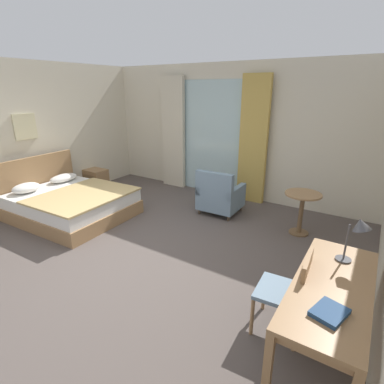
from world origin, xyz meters
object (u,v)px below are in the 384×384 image
(desk_chair, at_px, (290,289))
(desk_lamp, at_px, (358,229))
(bed, at_px, (70,202))
(nightstand, at_px, (96,179))
(round_cafe_table, at_px, (302,205))
(writing_desk, at_px, (331,293))
(framed_picture, at_px, (25,127))
(closed_book, at_px, (329,312))
(armchair_by_window, at_px, (220,196))

(desk_chair, height_order, desk_lamp, desk_lamp)
(bed, xyz_separation_m, nightstand, (-0.85, 1.33, -0.03))
(bed, bearing_deg, round_cafe_table, 22.71)
(writing_desk, xyz_separation_m, framed_picture, (-5.61, 0.72, 0.94))
(desk_lamp, distance_m, round_cafe_table, 2.13)
(nightstand, height_order, framed_picture, framed_picture)
(round_cafe_table, distance_m, framed_picture, 5.20)
(nightstand, distance_m, framed_picture, 1.90)
(bed, height_order, writing_desk, bed)
(desk_chair, distance_m, desk_lamp, 0.82)
(closed_book, bearing_deg, armchair_by_window, 146.71)
(desk_chair, height_order, closed_book, desk_chair)
(bed, relative_size, armchair_by_window, 2.43)
(nightstand, bearing_deg, closed_book, -24.13)
(desk_lamp, relative_size, round_cafe_table, 0.69)
(bed, height_order, desk_chair, bed)
(closed_book, relative_size, round_cafe_table, 0.37)
(desk_chair, distance_m, framed_picture, 5.41)
(desk_lamp, bearing_deg, desk_chair, -140.65)
(bed, distance_m, closed_book, 4.74)
(armchair_by_window, height_order, framed_picture, framed_picture)
(desk_chair, bearing_deg, closed_book, -50.16)
(desk_lamp, xyz_separation_m, closed_book, (-0.06, -0.83, -0.33))
(bed, bearing_deg, desk_chair, -8.73)
(desk_lamp, height_order, round_cafe_table, desk_lamp)
(nightstand, height_order, armchair_by_window, armchair_by_window)
(bed, bearing_deg, closed_book, -13.58)
(desk_lamp, xyz_separation_m, round_cafe_table, (-0.87, 1.86, -0.57))
(desk_chair, bearing_deg, framed_picture, 172.98)
(nightstand, xyz_separation_m, desk_chair, (5.05, -1.97, 0.25))
(closed_book, relative_size, framed_picture, 0.54)
(bed, height_order, closed_book, bed)
(nightstand, xyz_separation_m, round_cafe_table, (4.63, 0.25, 0.27))
(round_cafe_table, bearing_deg, armchair_by_window, 178.59)
(nightstand, xyz_separation_m, framed_picture, (-0.21, -1.32, 1.34))
(armchair_by_window, bearing_deg, bed, -144.60)
(round_cafe_table, height_order, framed_picture, framed_picture)
(bed, distance_m, framed_picture, 1.69)
(closed_book, distance_m, framed_picture, 5.81)
(bed, relative_size, closed_book, 8.14)
(writing_desk, height_order, desk_lamp, desk_lamp)
(bed, distance_m, desk_lamp, 4.72)
(armchair_by_window, bearing_deg, framed_picture, -154.22)
(desk_lamp, height_order, framed_picture, framed_picture)
(nightstand, relative_size, desk_chair, 0.58)
(framed_picture, bearing_deg, desk_lamp, -2.84)
(armchair_by_window, bearing_deg, closed_book, -49.71)
(armchair_by_window, bearing_deg, round_cafe_table, -1.41)
(framed_picture, bearing_deg, round_cafe_table, 18.04)
(desk_lamp, height_order, closed_book, desk_lamp)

